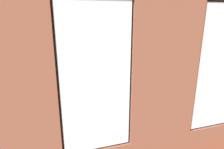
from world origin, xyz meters
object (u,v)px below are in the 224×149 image
at_px(candle_jar, 83,89).
at_px(papasan_chair, 77,77).
at_px(coffee_table, 94,89).
at_px(potted_plant_corner_near_left, 158,64).
at_px(potted_plant_foreground_right, 23,78).
at_px(remote_gray, 88,86).
at_px(potted_plant_beside_window_right, 67,129).
at_px(potted_plant_by_left_couch, 165,76).
at_px(cup_ceramic, 97,87).
at_px(couch_left, 201,92).
at_px(potted_plant_between_couches, 177,116).
at_px(remote_silver, 103,84).
at_px(media_console, 0,117).
at_px(remote_black, 94,87).
at_px(couch_by_window, 121,132).
at_px(potted_plant_mid_room_small, 119,78).

relative_size(candle_jar, papasan_chair, 0.09).
relative_size(coffee_table, potted_plant_corner_near_left, 1.47).
height_order(papasan_chair, potted_plant_foreground_right, potted_plant_foreground_right).
height_order(remote_gray, potted_plant_beside_window_right, potted_plant_beside_window_right).
height_order(candle_jar, potted_plant_by_left_couch, potted_plant_by_left_couch).
bearing_deg(cup_ceramic, papasan_chair, -70.61).
distance_m(coffee_table, potted_plant_beside_window_right, 2.78).
relative_size(potted_plant_beside_window_right, potted_plant_corner_near_left, 1.38).
height_order(couch_left, candle_jar, couch_left).
relative_size(coffee_table, papasan_chair, 1.17).
xyz_separation_m(coffee_table, potted_plant_by_left_couch, (-2.67, -0.21, 0.10)).
xyz_separation_m(potted_plant_between_couches, potted_plant_beside_window_right, (2.39, 0.16, 0.23)).
relative_size(remote_silver, potted_plant_corner_near_left, 0.21).
distance_m(media_console, potted_plant_beside_window_right, 2.20).
relative_size(candle_jar, remote_black, 0.58).
distance_m(candle_jar, remote_gray, 0.32).
distance_m(couch_left, potted_plant_beside_window_right, 4.37).
bearing_deg(potted_plant_foreground_right, potted_plant_beside_window_right, 105.07).
height_order(couch_by_window, potted_plant_between_couches, couch_by_window).
bearing_deg(potted_plant_between_couches, potted_plant_foreground_right, -48.51).
height_order(remote_silver, remote_gray, same).
height_order(couch_by_window, couch_left, same).
bearing_deg(couch_by_window, potted_plant_by_left_couch, -135.13).
relative_size(couch_left, potted_plant_foreground_right, 1.78).
relative_size(cup_ceramic, papasan_chair, 0.09).
height_order(potted_plant_between_couches, potted_plant_mid_room_small, potted_plant_between_couches).
distance_m(remote_black, potted_plant_foreground_right, 2.67).
bearing_deg(potted_plant_foreground_right, media_console, 83.12).
bearing_deg(remote_silver, cup_ceramic, -57.00).
height_order(candle_jar, potted_plant_mid_room_small, potted_plant_mid_room_small).
relative_size(couch_left, candle_jar, 19.34).
distance_m(media_console, potted_plant_by_left_couch, 5.26).
relative_size(candle_jar, remote_silver, 0.58).
bearing_deg(media_console, remote_silver, -159.06).
height_order(couch_left, remote_silver, couch_left).
height_order(remote_gray, papasan_chair, papasan_chair).
bearing_deg(potted_plant_corner_near_left, papasan_chair, 7.42).
distance_m(couch_by_window, potted_plant_beside_window_right, 1.11).
height_order(cup_ceramic, potted_plant_corner_near_left, potted_plant_corner_near_left).
bearing_deg(potted_plant_beside_window_right, media_console, -49.36).
relative_size(remote_black, remote_gray, 1.00).
height_order(remote_silver, media_console, media_console).
height_order(potted_plant_by_left_couch, potted_plant_beside_window_right, potted_plant_beside_window_right).
relative_size(potted_plant_between_couches, potted_plant_by_left_couch, 1.00).
relative_size(remote_black, potted_plant_beside_window_right, 0.15).
xyz_separation_m(remote_black, media_console, (2.46, 0.92, -0.16)).
height_order(remote_silver, remote_black, same).
bearing_deg(remote_silver, candle_jar, -84.36).
bearing_deg(media_console, potted_plant_between_couches, 158.69).
bearing_deg(coffee_table, remote_gray, -35.85).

